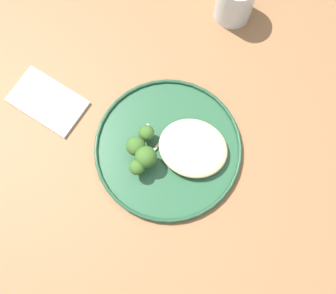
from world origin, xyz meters
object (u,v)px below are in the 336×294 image
Objects in this scene: dinner_plate at (168,149)px; broccoli_floret_split_head at (146,156)px; broccoli_floret_left_leaning at (137,168)px; broccoli_floret_rear_charred at (146,133)px; broccoli_floret_center_pile at (136,146)px; seared_scallop_center_golden at (203,159)px; folded_napkin at (48,101)px; water_glass at (236,1)px; seared_scallop_tiny_bay at (182,139)px; seared_scallop_large_seared at (192,152)px; seared_scallop_tilted_round at (198,139)px.

broccoli_floret_split_head is at bearing 53.03° from dinner_plate.
broccoli_floret_left_leaning is 0.07m from broccoli_floret_rear_charred.
broccoli_floret_center_pile is at bearing -64.56° from broccoli_floret_left_leaning.
seared_scallop_center_golden reaches higher than folded_napkin.
water_glass is 0.44m from folded_napkin.
broccoli_floret_left_leaning reaches higher than broccoli_floret_rear_charred.
broccoli_floret_rear_charred is 0.22m from folded_napkin.
dinner_plate is 0.03m from seared_scallop_tiny_bay.
seared_scallop_center_golden reaches higher than seared_scallop_large_seared.
seared_scallop_tilted_round is at bearing -162.54° from broccoli_floret_rear_charred.
folded_napkin is at bearing -17.22° from broccoli_floret_left_leaning.
broccoli_floret_left_leaning is at bearing 48.94° from seared_scallop_tilted_round.
seared_scallop_center_golden and seared_scallop_tiny_bay have the same top height.
broccoli_floret_rear_charred is (0.10, 0.03, 0.02)m from seared_scallop_tilted_round.
seared_scallop_tiny_bay is 0.57× the size of broccoli_floret_split_head.
seared_scallop_tiny_bay is 0.07m from broccoli_floret_rear_charred.
water_glass reaches higher than broccoli_floret_rear_charred.
dinner_plate is 13.05× the size of seared_scallop_large_seared.
broccoli_floret_split_head is at bearing 169.18° from folded_napkin.
seared_scallop_large_seared is 0.15× the size of folded_napkin.
water_glass is (-0.02, -0.34, 0.04)m from dinner_plate.
broccoli_floret_rear_charred is 0.45× the size of water_glass.
broccoli_floret_split_head is at bearing 30.33° from seared_scallop_large_seared.
seared_scallop_large_seared is 0.03m from seared_scallop_tiny_bay.
folded_napkin is at bearing -0.21° from seared_scallop_large_seared.
seared_scallop_tilted_round is at bearing -149.20° from broccoli_floret_center_pile.
broccoli_floret_left_leaning is 0.24m from folded_napkin.
broccoli_floret_left_leaning is at bearing 31.02° from seared_scallop_center_golden.
dinner_plate is 5.40× the size of broccoli_floret_center_pile.
folded_napkin is (0.34, -0.01, -0.02)m from seared_scallop_center_golden.
broccoli_floret_left_leaning is at bearing 97.41° from broccoli_floret_rear_charred.
broccoli_floret_center_pile is at bearing 33.67° from seared_scallop_tiny_bay.
dinner_plate is 1.93× the size of folded_napkin.
water_glass reaches higher than broccoli_floret_center_pile.
broccoli_floret_split_head is 0.38m from water_glass.
broccoli_floret_left_leaning reaches higher than seared_scallop_tilted_round.
water_glass is at bearing -98.55° from broccoli_floret_left_leaning.
seared_scallop_large_seared reaches higher than dinner_plate.
seared_scallop_large_seared is (-0.05, -0.01, 0.01)m from dinner_plate.
broccoli_floret_left_leaning is (0.11, 0.06, 0.02)m from seared_scallop_center_golden.
seared_scallop_center_golden is 0.34m from folded_napkin.
seared_scallop_center_golden is 0.13m from broccoli_floret_left_leaning.
seared_scallop_center_golden is at bearing -167.67° from broccoli_floret_center_pile.
dinner_plate is 2.77× the size of water_glass.
seared_scallop_center_golden is 1.25× the size of seared_scallop_tilted_round.
broccoli_floret_center_pile is 0.03m from broccoli_floret_rear_charred.
seared_scallop_large_seared is 0.41× the size of broccoli_floret_center_pile.
broccoli_floret_center_pile is at bearing -24.36° from broccoli_floret_split_head.
broccoli_floret_center_pile reaches higher than dinner_plate.
broccoli_floret_center_pile is (0.13, 0.03, 0.02)m from seared_scallop_center_golden.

